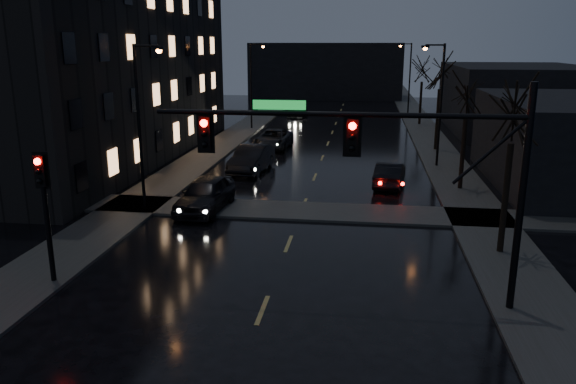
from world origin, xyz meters
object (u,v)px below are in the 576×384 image
(oncoming_car_d, at_px, (298,111))
(lead_car, at_px, (390,174))
(oncoming_car_b, at_px, (252,159))
(oncoming_car_c, at_px, (273,139))
(oncoming_car_a, at_px, (205,194))

(oncoming_car_d, distance_m, lead_car, 31.51)
(oncoming_car_b, xyz_separation_m, oncoming_car_c, (0.06, 8.34, -0.10))
(oncoming_car_c, bearing_deg, lead_car, -49.43)
(oncoming_car_d, height_order, lead_car, lead_car)
(oncoming_car_a, height_order, oncoming_car_d, oncoming_car_a)
(oncoming_car_c, relative_size, oncoming_car_d, 1.17)
(oncoming_car_a, xyz_separation_m, oncoming_car_d, (0.17, 36.41, -0.18))
(oncoming_car_c, bearing_deg, oncoming_car_d, 93.77)
(oncoming_car_c, height_order, oncoming_car_d, oncoming_car_c)
(oncoming_car_c, relative_size, lead_car, 1.25)
(oncoming_car_a, relative_size, oncoming_car_c, 0.93)
(oncoming_car_b, distance_m, lead_car, 9.04)
(oncoming_car_a, bearing_deg, oncoming_car_c, 91.96)
(oncoming_car_d, xyz_separation_m, lead_car, (9.00, -30.19, 0.04))
(oncoming_car_d, bearing_deg, lead_car, -70.32)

